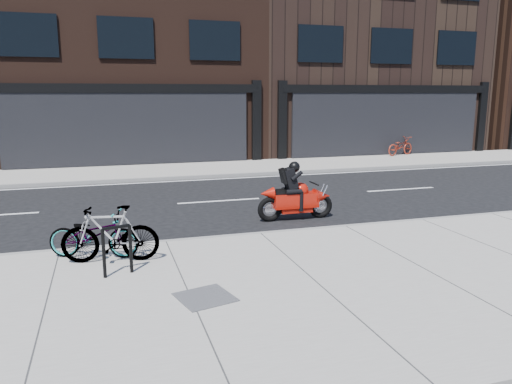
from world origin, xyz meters
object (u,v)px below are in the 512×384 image
object	(u,v)px
bike_rack	(117,246)
bicycle_rear	(110,234)
bicycle_front	(94,234)
utility_grate	(205,297)
bicycle_far	(400,146)
motorcycle	(299,196)

from	to	relation	value
bike_rack	bicycle_rear	size ratio (longest dim) A/B	0.50
bike_rack	bicycle_front	bearing A→B (deg)	109.77
bicycle_front	utility_grate	world-z (taller)	bicycle_front
bicycle_far	utility_grate	size ratio (longest dim) A/B	2.23
bicycle_rear	utility_grate	size ratio (longest dim) A/B	2.25
bike_rack	bicycle_rear	world-z (taller)	bicycle_rear
bike_rack	bicycle_far	size ratio (longest dim) A/B	0.50
utility_grate	motorcycle	bearing A→B (deg)	53.70
bicycle_rear	bicycle_far	size ratio (longest dim) A/B	1.01
bike_rack	motorcycle	size ratio (longest dim) A/B	0.43
bicycle_far	utility_grate	bearing A→B (deg)	120.02
utility_grate	bike_rack	bearing A→B (deg)	131.33
bike_rack	bicycle_rear	bearing A→B (deg)	97.75
bicycle_front	utility_grate	bearing A→B (deg)	-128.42
bicycle_rear	motorcycle	bearing A→B (deg)	127.05
bike_rack	utility_grate	distance (m)	1.84
bicycle_front	bicycle_far	size ratio (longest dim) A/B	0.97
bicycle_rear	bicycle_far	distance (m)	18.05
bike_rack	utility_grate	size ratio (longest dim) A/B	1.11
motorcycle	bicycle_far	bearing A→B (deg)	47.46
bike_rack	bicycle_far	bearing A→B (deg)	43.27
bicycle_rear	bicycle_far	bearing A→B (deg)	141.00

